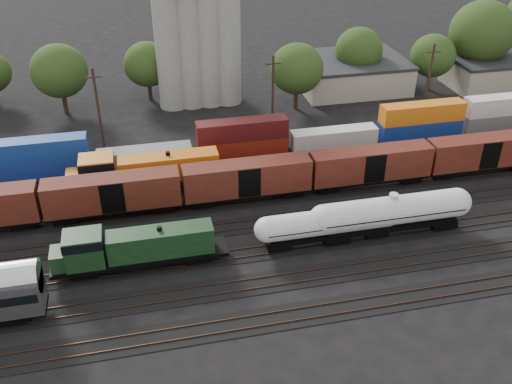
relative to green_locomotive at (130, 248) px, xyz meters
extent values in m
plane|color=black|center=(9.19, 5.00, -2.62)|extent=(600.00, 600.00, 0.00)
cube|color=black|center=(9.19, -10.00, -2.58)|extent=(180.00, 3.20, 0.08)
cube|color=#382319|center=(9.19, -10.72, -2.50)|extent=(180.00, 0.08, 0.16)
cube|color=#382319|center=(9.19, -9.28, -2.50)|extent=(180.00, 0.08, 0.16)
cube|color=black|center=(9.19, -5.00, -2.58)|extent=(180.00, 3.20, 0.08)
cube|color=#382319|center=(9.19, -5.72, -2.50)|extent=(180.00, 0.08, 0.16)
cube|color=#382319|center=(9.19, -4.28, -2.50)|extent=(180.00, 0.08, 0.16)
cube|color=black|center=(9.19, 0.00, -2.58)|extent=(180.00, 3.20, 0.08)
cube|color=#382319|center=(9.19, -0.72, -2.50)|extent=(180.00, 0.08, 0.16)
cube|color=#382319|center=(9.19, 0.72, -2.50)|extent=(180.00, 0.08, 0.16)
cube|color=black|center=(9.19, 5.00, -2.58)|extent=(180.00, 3.20, 0.08)
cube|color=#382319|center=(9.19, 4.28, -2.50)|extent=(180.00, 0.08, 0.16)
cube|color=#382319|center=(9.19, 5.72, -2.50)|extent=(180.00, 0.08, 0.16)
cube|color=black|center=(9.19, 10.00, -2.58)|extent=(180.00, 3.20, 0.08)
cube|color=#382319|center=(9.19, 9.28, -2.50)|extent=(180.00, 0.08, 0.16)
cube|color=#382319|center=(9.19, 10.72, -2.50)|extent=(180.00, 0.08, 0.16)
cube|color=black|center=(9.19, 15.00, -2.58)|extent=(180.00, 3.20, 0.08)
cube|color=#382319|center=(9.19, 14.28, -2.50)|extent=(180.00, 0.08, 0.16)
cube|color=#382319|center=(9.19, 15.72, -2.50)|extent=(180.00, 0.08, 0.16)
cube|color=black|center=(9.19, 20.00, -2.58)|extent=(180.00, 3.20, 0.08)
cube|color=#382319|center=(9.19, 19.28, -2.50)|extent=(180.00, 0.08, 0.16)
cube|color=#382319|center=(9.19, 20.72, -2.50)|extent=(180.00, 0.08, 0.16)
cube|color=black|center=(0.95, 0.00, -1.29)|extent=(17.36, 2.96, 0.41)
cube|color=black|center=(0.95, 0.00, -1.75)|extent=(5.10, 2.25, 0.82)
cube|color=black|center=(3.04, 0.00, 0.29)|extent=(10.41, 2.45, 2.76)
cube|color=black|center=(-4.25, 0.00, 0.59)|extent=(3.68, 2.96, 3.37)
cube|color=black|center=(-4.25, 0.00, 1.67)|extent=(3.78, 3.06, 0.92)
cube|color=black|center=(-6.68, 0.00, -0.17)|extent=(1.63, 2.45, 1.84)
cylinder|color=black|center=(3.04, 0.00, 1.82)|extent=(0.51, 0.51, 0.51)
cube|color=black|center=(-4.60, 0.00, -1.96)|extent=(2.65, 2.04, 0.71)
cube|color=black|center=(6.51, 0.00, -1.96)|extent=(2.65, 2.04, 0.71)
cylinder|color=silver|center=(20.47, 0.00, 0.07)|extent=(13.22, 2.72, 2.72)
sphere|color=silver|center=(13.86, 0.00, 0.07)|extent=(2.72, 2.72, 2.72)
sphere|color=silver|center=(27.08, 0.00, 0.07)|extent=(2.72, 2.72, 2.72)
cylinder|color=silver|center=(20.47, 0.00, 1.62)|extent=(0.84, 0.84, 0.47)
cube|color=black|center=(20.47, 0.00, 0.07)|extent=(13.52, 2.85, 0.08)
cube|color=black|center=(20.47, 0.00, -1.43)|extent=(12.77, 2.07, 0.47)
cube|color=black|center=(15.06, 0.00, -1.99)|extent=(2.44, 1.88, 0.66)
cube|color=black|center=(25.88, 0.00, -1.99)|extent=(2.44, 1.88, 0.66)
cylinder|color=silver|center=(27.57, 0.00, 0.46)|extent=(15.27, 3.15, 3.15)
sphere|color=silver|center=(19.93, 0.00, 0.46)|extent=(3.15, 3.15, 3.15)
sphere|color=silver|center=(35.21, 0.00, 0.46)|extent=(3.15, 3.15, 3.15)
cylinder|color=silver|center=(27.57, 0.00, 2.25)|extent=(0.98, 0.98, 0.54)
cube|color=black|center=(27.57, 0.00, 0.46)|extent=(15.62, 3.30, 0.09)
cube|color=black|center=(27.57, 0.00, -1.28)|extent=(14.75, 2.39, 0.54)
cube|color=black|center=(21.32, 0.00, -1.93)|extent=(2.82, 2.17, 0.76)
cube|color=black|center=(33.82, 0.00, -1.93)|extent=(2.82, 2.17, 0.76)
cube|color=black|center=(-10.73, -5.00, -1.93)|extent=(2.81, 2.16, 0.76)
cube|color=black|center=(2.83, 15.00, -1.20)|extent=(19.96, 3.22, 0.44)
cube|color=black|center=(2.83, 15.00, -1.70)|extent=(5.54, 2.44, 0.89)
cube|color=#C86311|center=(5.23, 15.00, 0.52)|extent=(11.97, 2.66, 2.99)
cube|color=#C86311|center=(-3.15, 15.00, 0.85)|extent=(3.99, 3.22, 3.66)
cube|color=black|center=(-3.15, 15.00, 2.02)|extent=(4.10, 3.33, 1.00)
cube|color=#C86311|center=(-5.95, 15.00, 0.02)|extent=(1.77, 2.66, 2.00)
cylinder|color=black|center=(5.23, 15.00, 2.18)|extent=(0.55, 0.55, 0.55)
cube|color=black|center=(-3.55, 15.00, -1.92)|extent=(2.88, 2.22, 0.78)
cube|color=black|center=(9.22, 15.00, -1.92)|extent=(2.88, 2.22, 0.78)
cube|color=black|center=(-1.53, 10.00, -1.42)|extent=(15.00, 2.60, 0.40)
cube|color=#4E1C13|center=(-1.53, 10.00, 0.68)|extent=(15.00, 2.90, 3.80)
cube|color=black|center=(13.87, 10.00, -1.42)|extent=(15.00, 2.60, 0.40)
cube|color=#4E1C13|center=(13.87, 10.00, 0.68)|extent=(15.00, 2.90, 3.80)
cube|color=black|center=(29.27, 10.00, -1.42)|extent=(15.00, 2.60, 0.40)
cube|color=#4E1C13|center=(29.27, 10.00, 0.68)|extent=(15.00, 2.90, 3.80)
cube|color=black|center=(44.67, 10.00, -1.42)|extent=(15.00, 2.60, 0.40)
cube|color=#4E1C13|center=(44.67, 10.00, 0.68)|extent=(15.00, 2.90, 3.80)
cube|color=black|center=(9.19, 20.00, -2.12)|extent=(160.00, 2.60, 0.60)
cube|color=navy|center=(-10.27, 20.00, -0.52)|extent=(12.00, 2.40, 2.60)
cube|color=navy|center=(-10.27, 20.00, 2.08)|extent=(12.00, 2.40, 2.60)
cube|color=slate|center=(2.53, 20.00, -0.52)|extent=(12.00, 2.40, 2.60)
cube|color=maroon|center=(15.33, 20.00, -0.52)|extent=(12.00, 2.40, 2.60)
cube|color=#430F10|center=(15.33, 20.00, 2.08)|extent=(12.00, 2.40, 2.60)
cube|color=beige|center=(28.13, 20.00, -0.52)|extent=(12.00, 2.40, 2.60)
cube|color=navy|center=(40.93, 20.00, -0.52)|extent=(12.00, 2.40, 2.60)
cube|color=orange|center=(40.93, 20.00, 2.08)|extent=(12.00, 2.40, 2.60)
cube|color=slate|center=(53.73, 20.00, -0.52)|extent=(12.00, 2.40, 2.60)
cube|color=silver|center=(53.73, 20.00, 2.08)|extent=(12.00, 2.40, 2.60)
cylinder|color=gray|center=(8.19, 41.00, 6.38)|extent=(4.40, 4.40, 18.00)
cylinder|color=gray|center=(11.19, 41.00, 6.38)|extent=(4.40, 4.40, 18.00)
cylinder|color=gray|center=(14.19, 41.00, 6.38)|extent=(4.40, 4.40, 18.00)
cylinder|color=gray|center=(17.19, 41.00, 6.38)|extent=(4.40, 4.40, 18.00)
cube|color=#9E937F|center=(39.19, 43.00, -0.32)|extent=(18.00, 14.00, 4.60)
cube|color=#232326|center=(39.19, 43.00, 2.23)|extent=(18.36, 14.28, 0.50)
cube|color=#9E937F|center=(64.19, 38.00, -0.32)|extent=(16.00, 10.00, 4.60)
cube|color=#232326|center=(64.19, 38.00, 2.23)|extent=(16.32, 10.20, 0.50)
cylinder|color=black|center=(-8.76, 42.09, -1.03)|extent=(0.70, 0.70, 3.18)
ellipsoid|color=#2D4419|center=(-8.76, 42.09, 4.32)|extent=(8.64, 8.64, 8.18)
cylinder|color=black|center=(4.66, 44.72, -1.21)|extent=(0.70, 0.70, 2.81)
ellipsoid|color=#2D4419|center=(4.66, 44.72, 3.50)|extent=(7.62, 7.62, 7.22)
cylinder|color=black|center=(15.08, 46.01, -1.39)|extent=(0.70, 0.70, 2.45)
ellipsoid|color=#2D4419|center=(15.08, 46.01, 2.71)|extent=(6.64, 6.64, 6.29)
cylinder|color=black|center=(27.26, 35.79, -1.09)|extent=(0.70, 0.70, 3.06)
ellipsoid|color=#2D4419|center=(27.26, 35.79, 4.06)|extent=(8.32, 8.32, 7.88)
cylinder|color=black|center=(40.41, 43.08, -1.12)|extent=(0.70, 0.70, 2.98)
ellipsoid|color=#2D4419|center=(40.41, 43.08, 3.89)|extent=(8.10, 8.10, 7.68)
cylinder|color=black|center=(52.03, 38.76, -1.23)|extent=(0.70, 0.70, 2.78)
ellipsoid|color=#2D4419|center=(52.03, 38.76, 3.45)|extent=(7.55, 7.55, 7.16)
cylinder|color=black|center=(61.82, 40.66, -0.56)|extent=(0.70, 0.70, 4.12)
ellipsoid|color=#2D4419|center=(61.82, 40.66, 6.36)|extent=(11.19, 11.19, 10.60)
cylinder|color=black|center=(-2.81, 27.00, 3.38)|extent=(0.36, 0.36, 12.00)
cube|color=black|center=(-2.81, 27.00, 8.18)|extent=(2.20, 0.18, 0.18)
cylinder|color=black|center=(21.19, 27.00, 3.38)|extent=(0.36, 0.36, 12.00)
cube|color=black|center=(21.19, 27.00, 8.18)|extent=(2.20, 0.18, 0.18)
cylinder|color=black|center=(45.19, 27.00, 3.38)|extent=(0.36, 0.36, 12.00)
cube|color=black|center=(45.19, 27.00, 8.18)|extent=(2.20, 0.18, 0.18)
camera|label=1|loc=(2.26, -46.51, 33.82)|focal=40.00mm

